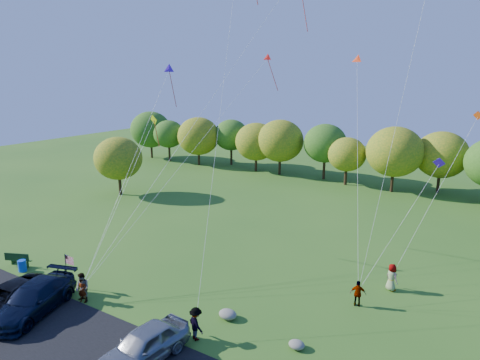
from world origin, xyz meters
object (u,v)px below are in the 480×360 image
object	(u,v)px
minivan_navy	(33,299)
flyer_d	(358,294)
minivan_dark	(8,299)
flyer_b	(82,288)
trash_barrel	(22,266)
flyer_a	(82,290)
minivan_silver	(144,345)
flyer_c	(196,324)
flyer_e	(392,277)
park_bench	(18,259)

from	to	relation	value
minivan_navy	flyer_d	bearing A→B (deg)	16.71
minivan_dark	flyer_b	world-z (taller)	flyer_b
trash_barrel	minivan_dark	bearing A→B (deg)	-38.68
flyer_a	flyer_b	bearing A→B (deg)	29.87
trash_barrel	flyer_b	bearing A→B (deg)	-3.90
minivan_silver	flyer_c	distance (m)	3.03
minivan_silver	flyer_d	size ratio (longest dim) A/B	3.03
minivan_silver	trash_barrel	distance (m)	15.04
flyer_a	trash_barrel	xyz separation A→B (m)	(-7.37, 0.52, -0.38)
flyer_e	minivan_silver	bearing A→B (deg)	92.31
minivan_silver	flyer_c	bearing A→B (deg)	75.45
flyer_c	park_bench	distance (m)	16.84
minivan_silver	flyer_e	distance (m)	16.50
minivan_dark	flyer_d	xyz separation A→B (m)	(17.62, 11.81, -0.04)
trash_barrel	flyer_c	bearing A→B (deg)	0.47
park_bench	flyer_b	bearing A→B (deg)	-29.31
flyer_a	park_bench	xyz separation A→B (m)	(-8.37, 0.84, -0.23)
flyer_c	park_bench	size ratio (longest dim) A/B	0.99
minivan_silver	flyer_d	world-z (taller)	minivan_silver
flyer_d	minivan_silver	bearing A→B (deg)	39.28
minivan_dark	park_bench	bearing A→B (deg)	138.75
flyer_b	flyer_c	bearing A→B (deg)	8.69
minivan_silver	flyer_b	distance (m)	7.72
park_bench	minivan_dark	bearing A→B (deg)	-59.20
park_bench	flyer_e	bearing A→B (deg)	0.48
flyer_c	flyer_d	xyz separation A→B (m)	(6.35, 8.03, -0.10)
flyer_a	trash_barrel	world-z (taller)	flyer_a
minivan_dark	flyer_e	bearing A→B (deg)	32.60
flyer_a	park_bench	world-z (taller)	flyer_a
flyer_a	park_bench	bearing A→B (deg)	157.24
flyer_c	trash_barrel	bearing A→B (deg)	23.02
trash_barrel	park_bench	bearing A→B (deg)	162.62
minivan_dark	flyer_b	xyz separation A→B (m)	(2.82, 3.15, 0.09)
flyer_c	flyer_d	bearing A→B (deg)	-105.77
flyer_c	flyer_d	world-z (taller)	flyer_c
minivan_silver	flyer_a	distance (m)	7.73
minivan_navy	flyer_d	distance (m)	19.62
flyer_a	trash_barrel	bearing A→B (deg)	158.90
minivan_dark	minivan_silver	xyz separation A→B (m)	(10.22, 0.94, 0.05)
minivan_dark	trash_barrel	size ratio (longest dim) A/B	6.94
flyer_d	trash_barrel	xyz separation A→B (m)	(-22.18, -8.16, -0.41)
minivan_dark	minivan_silver	world-z (taller)	minivan_silver
minivan_navy	flyer_a	distance (m)	2.77
flyer_a	flyer_b	distance (m)	0.16
flyer_b	flyer_d	xyz separation A→B (m)	(14.80, 8.66, -0.12)
flyer_e	park_bench	world-z (taller)	flyer_e
minivan_silver	flyer_a	xyz separation A→B (m)	(-7.42, 2.19, -0.12)
flyer_b	park_bench	distance (m)	8.44
minivan_dark	park_bench	xyz separation A→B (m)	(-5.57, 3.97, -0.30)
minivan_dark	minivan_silver	size ratio (longest dim) A/B	1.15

